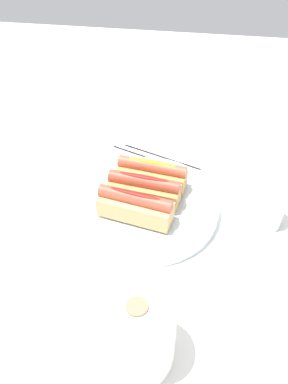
# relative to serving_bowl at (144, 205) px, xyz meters

# --- Properties ---
(ground_plane) EXTENTS (2.40, 2.40, 0.00)m
(ground_plane) POSITION_rel_serving_bowl_xyz_m (-0.02, 0.02, -0.02)
(ground_plane) COLOR white
(serving_bowl) EXTENTS (0.32, 0.32, 0.03)m
(serving_bowl) POSITION_rel_serving_bowl_xyz_m (0.00, 0.00, 0.00)
(serving_bowl) COLOR silver
(serving_bowl) RESTS_ON ground_plane
(hotdog_front) EXTENTS (0.16, 0.07, 0.06)m
(hotdog_front) POSITION_rel_serving_bowl_xyz_m (-0.01, -0.05, 0.04)
(hotdog_front) COLOR tan
(hotdog_front) RESTS_ON serving_bowl
(hotdog_back) EXTENTS (0.15, 0.07, 0.06)m
(hotdog_back) POSITION_rel_serving_bowl_xyz_m (0.00, -0.00, 0.04)
(hotdog_back) COLOR tan
(hotdog_back) RESTS_ON serving_bowl
(hotdog_side) EXTENTS (0.16, 0.08, 0.06)m
(hotdog_side) POSITION_rel_serving_bowl_xyz_m (0.01, 0.05, 0.04)
(hotdog_side) COLOR #DBB270
(hotdog_side) RESTS_ON serving_bowl
(water_glass) EXTENTS (0.07, 0.07, 0.09)m
(water_glass) POSITION_rel_serving_bowl_xyz_m (-0.26, -0.01, 0.02)
(water_glass) COLOR white
(water_glass) RESTS_ON ground_plane
(paper_towel_roll) EXTENTS (0.11, 0.11, 0.13)m
(paper_towel_roll) POSITION_rel_serving_bowl_xyz_m (-0.05, 0.32, 0.05)
(paper_towel_roll) COLOR white
(paper_towel_roll) RESTS_ON ground_plane
(chopstick_near) EXTENTS (0.21, 0.08, 0.01)m
(chopstick_near) POSITION_rel_serving_bowl_xyz_m (0.02, -0.20, -0.02)
(chopstick_near) COLOR black
(chopstick_near) RESTS_ON ground_plane
(chopstick_far) EXTENTS (0.21, 0.08, 0.01)m
(chopstick_far) POSITION_rel_serving_bowl_xyz_m (-0.01, -0.21, -0.02)
(chopstick_far) COLOR black
(chopstick_far) RESTS_ON ground_plane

